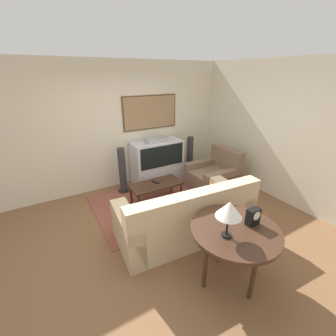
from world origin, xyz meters
TOP-DOWN VIEW (x-y plane):
  - ground_plane at (0.00, 0.00)m, footprint 12.00×12.00m
  - wall_back at (0.02, 2.13)m, footprint 12.00×0.10m
  - wall_right at (2.63, 0.00)m, footprint 0.06×12.00m
  - area_rug at (0.42, 0.94)m, footprint 2.55×1.82m
  - tv at (0.82, 1.79)m, footprint 1.17×0.53m
  - couch at (0.29, -0.16)m, footprint 2.17×1.10m
  - armchair at (1.74, 0.84)m, footprint 0.96×0.88m
  - coffee_table at (0.35, 0.95)m, footprint 1.03×0.49m
  - console_table at (0.30, -1.14)m, footprint 1.04×1.04m
  - table_lamp at (0.12, -1.18)m, footprint 0.28×0.28m
  - mantel_clock at (0.53, -1.18)m, footprint 0.16×0.10m
  - remote at (0.35, 0.99)m, footprint 0.10×0.16m
  - speaker_tower_left at (-0.07, 1.72)m, footprint 0.26×0.26m
  - speaker_tower_right at (1.70, 1.72)m, footprint 0.26×0.26m

SIDE VIEW (x-z plane):
  - ground_plane at x=0.00m, z-range 0.00..0.00m
  - area_rug at x=0.42m, z-range 0.00..0.01m
  - armchair at x=1.74m, z-range -0.16..0.74m
  - couch at x=0.29m, z-range -0.14..0.80m
  - coffee_table at x=0.35m, z-range 0.16..0.59m
  - remote at x=0.35m, z-range 0.42..0.44m
  - speaker_tower_left at x=-0.07m, z-range -0.03..0.98m
  - speaker_tower_right at x=1.70m, z-range -0.03..0.98m
  - tv at x=0.82m, z-range -0.03..1.06m
  - console_table at x=0.30m, z-range 0.31..1.08m
  - mantel_clock at x=0.53m, z-range 0.77..0.98m
  - table_lamp at x=0.12m, z-range 0.89..1.32m
  - wall_right at x=2.63m, z-range 0.00..2.70m
  - wall_back at x=0.02m, z-range 0.00..2.70m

